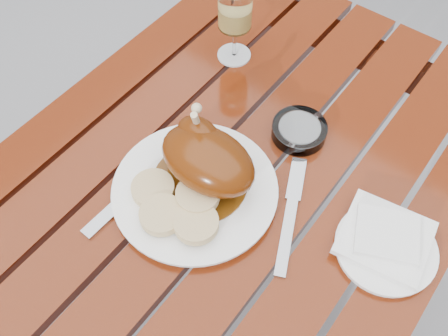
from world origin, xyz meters
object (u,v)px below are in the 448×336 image
Objects in this scene: table at (224,262)px; wine_glass at (235,24)px; side_plate at (386,249)px; ashtray at (299,130)px; dinner_plate at (195,191)px.

table is 0.57m from wine_glass.
table is 6.98× the size of side_plate.
side_plate is 1.60× the size of ashtray.
dinner_plate is 0.24m from ashtray.
dinner_plate reaches higher than table.
table is 11.14× the size of ashtray.
dinner_plate is 0.37m from wine_glass.
wine_glass is 0.54m from side_plate.
wine_glass reaches higher than side_plate.
ashtray is at bearing 154.18° from side_plate.
ashtray reaches higher than side_plate.
side_plate is (0.48, -0.22, -0.08)m from wine_glass.
table is 0.49m from side_plate.
table is 0.43m from ashtray.
ashtray is at bearing 71.54° from dinner_plate.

